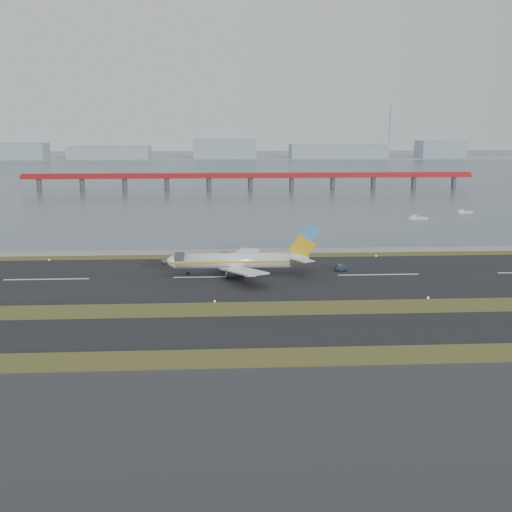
% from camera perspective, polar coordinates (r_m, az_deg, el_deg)
% --- Properties ---
extents(ground, '(1000.00, 1000.00, 0.00)m').
position_cam_1_polar(ground, '(125.97, -3.70, -5.04)').
color(ground, '#3D4719').
rests_on(ground, ground).
extents(apron_strip, '(1000.00, 50.00, 0.10)m').
position_cam_1_polar(apron_strip, '(74.83, -3.82, -17.00)').
color(apron_strip, '#2E2E30').
rests_on(apron_strip, ground).
extents(taxiway_strip, '(1000.00, 18.00, 0.10)m').
position_cam_1_polar(taxiway_strip, '(114.49, -3.71, -6.72)').
color(taxiway_strip, black).
rests_on(taxiway_strip, ground).
extents(runway_strip, '(1000.00, 45.00, 0.10)m').
position_cam_1_polar(runway_strip, '(154.97, -3.67, -1.89)').
color(runway_strip, black).
rests_on(runway_strip, ground).
extents(seawall, '(1000.00, 2.50, 1.00)m').
position_cam_1_polar(seawall, '(184.21, -3.65, 0.39)').
color(seawall, gray).
rests_on(seawall, ground).
extents(bay_water, '(1400.00, 800.00, 1.30)m').
position_cam_1_polar(bay_water, '(581.92, -3.57, 7.87)').
color(bay_water, '#4E5E6F').
rests_on(bay_water, ground).
extents(red_pier, '(260.00, 5.00, 10.20)m').
position_cam_1_polar(red_pier, '(372.40, -0.50, 7.04)').
color(red_pier, '#A61C1D').
rests_on(red_pier, ground).
extents(far_shoreline, '(1400.00, 80.00, 60.50)m').
position_cam_1_polar(far_shoreline, '(741.53, -2.50, 9.11)').
color(far_shoreline, '#92A2AC').
rests_on(far_shoreline, ground).
extents(airliner, '(38.52, 32.89, 12.80)m').
position_cam_1_polar(airliner, '(156.94, -1.51, -0.42)').
color(airliner, white).
rests_on(airliner, ground).
extents(pushback_tug, '(2.92, 1.93, 1.76)m').
position_cam_1_polar(pushback_tug, '(162.53, 7.54, -1.04)').
color(pushback_tug, '#16273E').
rests_on(pushback_tug, ground).
extents(workboat_near, '(7.62, 3.00, 1.81)m').
position_cam_1_polar(workboat_near, '(259.69, 14.13, 3.30)').
color(workboat_near, silver).
rests_on(workboat_near, ground).
extents(workboat_far, '(7.30, 3.66, 1.70)m').
position_cam_1_polar(workboat_far, '(283.53, 17.99, 3.74)').
color(workboat_far, silver).
rests_on(workboat_far, ground).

